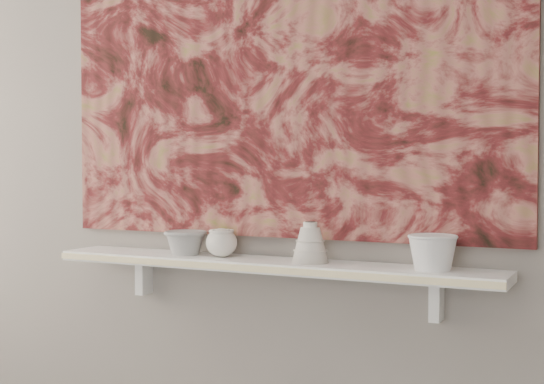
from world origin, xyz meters
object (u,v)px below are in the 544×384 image
Objects in this scene: bowl_grey at (185,242)px; cup_cream at (222,243)px; painting at (279,56)px; bowl_white at (433,252)px; shelf at (267,265)px; bell_vessel at (310,242)px.

cup_cream is at bearing 0.00° from bowl_grey.
bowl_grey is 0.13m from cup_cream.
painting reaches higher than cup_cream.
bowl_grey is (-0.29, -0.08, -0.57)m from painting.
painting is at bearing 170.75° from bowl_white.
shelf is at bearing -90.00° from painting.
bell_vessel is 0.36m from bowl_white.
painting reaches higher than bell_vessel.
cup_cream is (-0.16, -0.08, -0.57)m from painting.
cup_cream is 0.81× the size of bell_vessel.
painting reaches higher than bowl_grey.
shelf is at bearing 180.00° from bell_vessel.
bowl_white is (0.65, 0.00, 0.00)m from cup_cream.
painting is at bearing 27.39° from cup_cream.
bowl_grey is at bearing -164.24° from painting.
bell_vessel reaches higher than bowl_grey.
cup_cream is 0.29m from bell_vessel.
shelf is 0.63m from painting.
bell_vessel is at bearing -30.15° from painting.
painting is 0.75m from bowl_white.
bowl_grey reaches higher than shelf.
cup_cream reaches higher than shelf.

